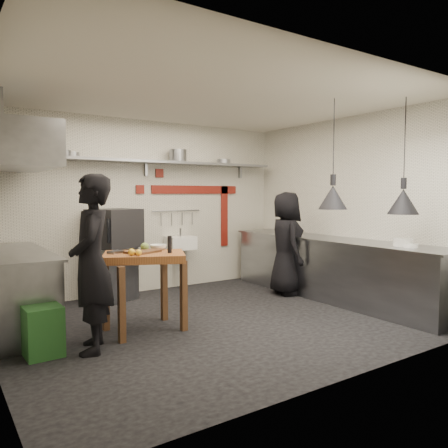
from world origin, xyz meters
TOP-DOWN VIEW (x-y plane):
  - floor at (0.00, 0.00)m, footprint 5.00×5.00m
  - ceiling at (0.00, 0.00)m, footprint 5.00×5.00m
  - wall_back at (0.00, 2.10)m, footprint 5.00×0.04m
  - wall_front at (0.00, -2.10)m, footprint 5.00×0.04m
  - wall_right at (2.50, 0.00)m, footprint 0.04×4.20m
  - red_band_horiz at (0.95, 2.08)m, footprint 1.70×0.02m
  - red_band_vert at (1.55, 2.08)m, footprint 0.14×0.02m
  - red_tile_a at (0.25, 2.08)m, footprint 0.14×0.02m
  - red_tile_b at (-0.10, 2.08)m, footprint 0.14×0.02m
  - back_shelf at (0.00, 1.92)m, footprint 4.60×0.34m
  - shelf_bracket_left at (-1.90, 2.07)m, footprint 0.04×0.06m
  - shelf_bracket_mid at (0.00, 2.07)m, footprint 0.04×0.06m
  - shelf_bracket_right at (1.90, 2.07)m, footprint 0.04×0.06m
  - pan_far_left at (-1.37, 1.92)m, footprint 0.35×0.35m
  - pan_mid_left at (-1.23, 1.92)m, footprint 0.33×0.33m
  - stock_pot at (0.51, 1.92)m, footprint 0.38×0.38m
  - pan_right at (1.43, 1.92)m, footprint 0.28×0.28m
  - oven_stand at (-0.71, 1.78)m, footprint 0.76×0.73m
  - combi_oven at (-0.64, 1.80)m, footprint 0.83×0.81m
  - oven_door at (-0.64, 1.51)m, footprint 0.43×0.19m
  - oven_glass at (-0.70, 1.47)m, footprint 0.38×0.16m
  - hand_sink at (0.55, 1.92)m, footprint 0.46×0.34m
  - sink_tap at (0.55, 1.92)m, footprint 0.03×0.03m
  - sink_drain at (0.55, 1.88)m, footprint 0.06×0.06m
  - utensil_rail at (0.55, 2.06)m, footprint 0.90×0.02m
  - counter_right at (2.15, 0.00)m, footprint 0.70×3.80m
  - counter_right_top at (2.15, 0.00)m, footprint 0.76×3.90m
  - plate_stack at (2.12, -1.21)m, footprint 0.26×0.26m
  - small_bowl_right at (2.10, -1.33)m, footprint 0.20×0.20m
  - counter_left at (-2.15, 1.05)m, footprint 0.70×1.90m
  - counter_left_top at (-2.15, 1.05)m, footprint 0.76×2.00m
  - extractor_hood at (-2.10, 1.05)m, footprint 0.78×1.60m
  - green_bin at (-2.05, -0.05)m, footprint 0.36×0.36m
  - prep_table at (-0.88, 0.15)m, footprint 1.10×0.96m
  - cutting_board at (-0.88, 0.18)m, footprint 0.44×0.38m
  - pepper_mill at (-0.63, -0.02)m, footprint 0.06×0.06m
  - lemon_a at (-1.09, 0.02)m, footprint 0.10×0.10m
  - lemon_b at (-1.03, -0.05)m, footprint 0.08×0.08m
  - veg_ball at (-0.80, 0.31)m, footprint 0.12×0.12m
  - steel_tray at (-1.17, 0.30)m, footprint 0.20×0.17m
  - bowl at (-0.62, 0.33)m, footprint 0.23×0.23m
  - heat_lamp_near at (1.31, -0.75)m, footprint 0.47×0.47m
  - heat_lamp_far at (1.98, -1.29)m, footprint 0.42×0.42m
  - chef_left at (-1.60, -0.18)m, footprint 0.63×0.77m
  - chef_right at (1.77, 0.63)m, footprint 0.77×0.93m

SIDE VIEW (x-z plane):
  - floor at x=0.00m, z-range 0.00..0.00m
  - green_bin at x=-2.05m, z-range 0.00..0.50m
  - sink_drain at x=0.55m, z-range 0.01..0.67m
  - oven_stand at x=-0.71m, z-range 0.00..0.80m
  - counter_right at x=2.15m, z-range 0.00..0.90m
  - counter_left at x=-2.15m, z-range 0.00..0.90m
  - prep_table at x=-0.88m, z-range 0.00..0.92m
  - hand_sink at x=0.55m, z-range 0.67..0.89m
  - chef_right at x=1.77m, z-range 0.00..1.64m
  - chef_left at x=-1.60m, z-range 0.00..1.81m
  - counter_right_top at x=2.15m, z-range 0.90..0.93m
  - counter_left_top at x=-2.15m, z-range 0.90..0.93m
  - cutting_board at x=-0.88m, z-range 0.92..0.94m
  - steel_tray at x=-1.17m, z-range 0.92..0.95m
  - bowl at x=-0.62m, z-range 0.92..0.98m
  - small_bowl_right at x=2.10m, z-range 0.93..0.98m
  - lemon_b at x=-1.03m, z-range 0.92..0.99m
  - sink_tap at x=0.55m, z-range 0.89..1.03m
  - lemon_a at x=-1.09m, z-range 0.92..1.00m
  - veg_ball at x=-0.80m, z-range 0.92..1.02m
  - plate_stack at x=2.12m, z-range 0.93..1.04m
  - pepper_mill at x=-0.63m, z-range 0.92..1.12m
  - combi_oven at x=-0.64m, z-range 0.80..1.38m
  - oven_door at x=-0.64m, z-range 0.86..1.32m
  - oven_glass at x=-0.70m, z-range 0.92..1.26m
  - red_band_vert at x=1.55m, z-range 0.65..1.75m
  - utensil_rail at x=0.55m, z-range 1.31..1.33m
  - wall_back at x=0.00m, z-range 0.00..2.80m
  - wall_front at x=0.00m, z-range 0.00..2.80m
  - wall_right at x=2.50m, z-range 0.00..2.80m
  - red_band_horiz at x=0.95m, z-range 1.61..1.75m
  - red_tile_b at x=-0.10m, z-range 1.61..1.75m
  - red_tile_a at x=0.25m, z-range 1.88..2.02m
  - shelf_bracket_left at x=-1.90m, z-range 1.90..2.14m
  - shelf_bracket_mid at x=0.00m, z-range 1.90..2.14m
  - shelf_bracket_right at x=1.90m, z-range 1.90..2.14m
  - heat_lamp_far at x=1.98m, z-range 1.35..2.80m
  - heat_lamp_near at x=1.31m, z-range 1.41..2.80m
  - back_shelf at x=0.00m, z-range 2.10..2.14m
  - extractor_hood at x=-2.10m, z-range 1.90..2.40m
  - pan_mid_left at x=-1.23m, z-range 2.14..2.21m
  - pan_right at x=1.43m, z-range 2.14..2.22m
  - pan_far_left at x=-1.37m, z-range 2.14..2.23m
  - stock_pot at x=0.51m, z-range 2.14..2.34m
  - ceiling at x=0.00m, z-range 2.80..2.80m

